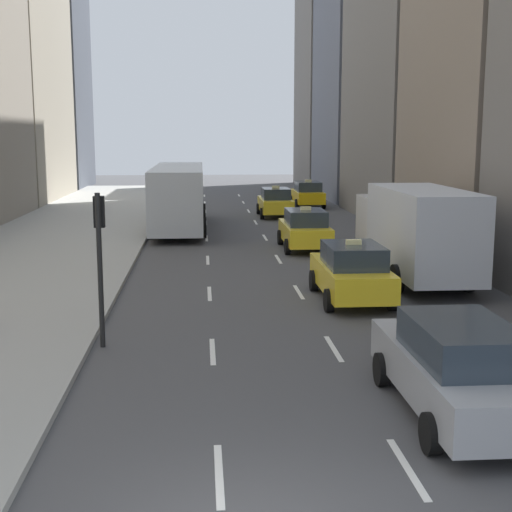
# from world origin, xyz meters

# --- Properties ---
(sidewalk_left) EXTENTS (8.00, 66.00, 0.15)m
(sidewalk_left) POSITION_xyz_m (-7.00, 27.00, 0.07)
(sidewalk_left) COLOR #9E9E99
(sidewalk_left) RESTS_ON ground
(lane_markings) EXTENTS (5.72, 56.00, 0.01)m
(lane_markings) POSITION_xyz_m (2.60, 23.00, 0.01)
(lane_markings) COLOR white
(lane_markings) RESTS_ON ground
(taxi_lead) EXTENTS (2.02, 4.40, 1.87)m
(taxi_lead) POSITION_xyz_m (4.00, 22.38, 0.88)
(taxi_lead) COLOR yellow
(taxi_lead) RESTS_ON ground
(taxi_second) EXTENTS (2.02, 4.40, 1.87)m
(taxi_second) POSITION_xyz_m (6.80, 40.48, 0.88)
(taxi_second) COLOR yellow
(taxi_second) RESTS_ON ground
(taxi_third) EXTENTS (2.02, 4.40, 1.87)m
(taxi_third) POSITION_xyz_m (4.00, 12.74, 0.88)
(taxi_third) COLOR yellow
(taxi_third) RESTS_ON ground
(taxi_fourth) EXTENTS (2.02, 4.40, 1.87)m
(taxi_fourth) POSITION_xyz_m (4.00, 34.79, 0.88)
(taxi_fourth) COLOR yellow
(taxi_fourth) RESTS_ON ground
(sedan_black_near) EXTENTS (2.02, 4.94, 1.75)m
(sedan_black_near) POSITION_xyz_m (4.00, 3.92, 0.89)
(sedan_black_near) COLOR #9EA0A5
(sedan_black_near) RESTS_ON ground
(city_bus) EXTENTS (2.80, 11.61, 3.25)m
(city_bus) POSITION_xyz_m (-1.61, 29.46, 1.79)
(city_bus) COLOR #B7BCC1
(city_bus) RESTS_ON ground
(box_truck) EXTENTS (2.58, 8.40, 3.15)m
(box_truck) POSITION_xyz_m (6.80, 15.87, 1.71)
(box_truck) COLOR silver
(box_truck) RESTS_ON ground
(traffic_light_pole) EXTENTS (0.24, 0.42, 3.60)m
(traffic_light_pole) POSITION_xyz_m (-2.75, 8.65, 2.41)
(traffic_light_pole) COLOR black
(traffic_light_pole) RESTS_ON ground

